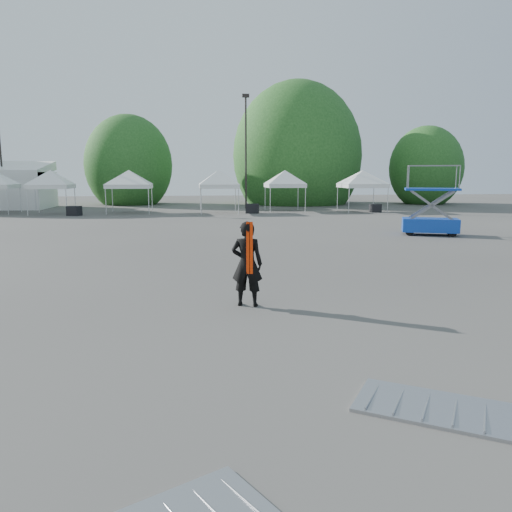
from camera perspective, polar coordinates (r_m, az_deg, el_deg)
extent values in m
plane|color=#474442|center=(12.54, 0.54, -4.48)|extent=(120.00, 120.00, 0.00)
cylinder|color=black|center=(48.93, -27.19, 10.66)|extent=(0.16, 0.16, 10.00)
cylinder|color=black|center=(44.35, -1.17, 11.58)|extent=(0.16, 0.16, 9.50)
cube|color=black|center=(44.81, -1.19, 17.85)|extent=(0.60, 0.25, 0.30)
cylinder|color=#382314|center=(52.49, -14.22, 7.00)|extent=(0.36, 0.36, 2.27)
ellipsoid|color=#1D4C19|center=(52.47, -14.34, 10.06)|extent=(4.16, 4.16, 4.78)
cylinder|color=#382314|center=(52.19, 4.65, 7.53)|extent=(0.36, 0.36, 2.80)
ellipsoid|color=#1D4C19|center=(52.20, 4.70, 11.32)|extent=(5.12, 5.12, 5.89)
cylinder|color=#382314|center=(54.50, 18.69, 6.78)|extent=(0.36, 0.36, 2.10)
ellipsoid|color=#1D4C19|center=(54.47, 18.84, 9.50)|extent=(3.84, 3.84, 4.42)
cylinder|color=silver|center=(41.81, -26.53, 5.61)|extent=(0.06, 0.06, 2.00)
cylinder|color=silver|center=(44.55, -25.31, 5.86)|extent=(0.06, 0.06, 2.00)
cylinder|color=silver|center=(40.21, -24.71, 5.63)|extent=(0.06, 0.06, 2.00)
cylinder|color=silver|center=(39.47, -20.85, 5.81)|extent=(0.06, 0.06, 2.00)
cylinder|color=silver|center=(42.87, -23.61, 5.88)|extent=(0.06, 0.06, 2.00)
cylinder|color=silver|center=(42.17, -19.97, 6.05)|extent=(0.06, 0.06, 2.00)
cube|color=white|center=(41.12, -22.38, 7.35)|extent=(2.97, 2.97, 0.30)
pyramid|color=white|center=(41.11, -22.49, 9.09)|extent=(4.21, 4.21, 1.10)
cylinder|color=silver|center=(39.05, -16.79, 5.99)|extent=(0.06, 0.06, 2.00)
cylinder|color=silver|center=(38.65, -12.16, 6.15)|extent=(0.06, 0.06, 2.00)
cylinder|color=silver|center=(42.16, -16.09, 6.24)|extent=(0.06, 0.06, 2.00)
cylinder|color=silver|center=(41.79, -11.80, 6.38)|extent=(0.06, 0.06, 2.00)
cube|color=white|center=(40.34, -14.27, 7.73)|extent=(3.35, 3.35, 0.30)
pyramid|color=white|center=(40.33, -14.34, 9.51)|extent=(4.73, 4.73, 1.10)
cylinder|color=silver|center=(37.95, -6.29, 6.25)|extent=(0.06, 0.06, 2.00)
cylinder|color=silver|center=(38.10, -2.01, 6.31)|extent=(0.06, 0.06, 2.00)
cylinder|color=silver|center=(40.77, -6.36, 6.45)|extent=(0.06, 0.06, 2.00)
cylinder|color=silver|center=(40.91, -2.37, 6.51)|extent=(0.06, 0.06, 2.00)
cube|color=white|center=(39.37, -4.27, 7.96)|extent=(3.03, 3.03, 0.30)
pyramid|color=white|center=(39.36, -4.30, 9.78)|extent=(4.29, 4.29, 1.10)
cylinder|color=silver|center=(39.84, 1.64, 6.44)|extent=(0.06, 0.06, 2.00)
cylinder|color=silver|center=(40.38, 5.66, 6.44)|extent=(0.06, 0.06, 2.00)
cylinder|color=silver|center=(42.66, 1.05, 6.63)|extent=(0.06, 0.06, 2.00)
cylinder|color=silver|center=(43.16, 4.82, 6.63)|extent=(0.06, 0.06, 2.00)
cube|color=white|center=(41.45, 3.31, 8.04)|extent=(3.05, 3.05, 0.30)
pyramid|color=white|center=(41.44, 3.32, 9.76)|extent=(4.31, 4.31, 1.10)
cylinder|color=silver|center=(39.77, 10.58, 6.28)|extent=(0.06, 0.06, 2.00)
cylinder|color=silver|center=(40.83, 14.83, 6.21)|extent=(0.06, 0.06, 2.00)
cylinder|color=silver|center=(42.78, 9.29, 6.52)|extent=(0.06, 0.06, 2.00)
cylinder|color=silver|center=(43.78, 13.29, 6.46)|extent=(0.06, 0.06, 2.00)
cube|color=white|center=(41.72, 12.05, 7.86)|extent=(3.36, 3.36, 0.30)
pyramid|color=white|center=(41.71, 12.11, 9.57)|extent=(4.75, 4.75, 1.10)
imported|color=black|center=(11.35, -1.04, -0.90)|extent=(0.81, 0.64, 1.95)
cube|color=#FB3005|center=(11.09, -0.94, 0.91)|extent=(0.16, 0.03, 1.17)
cube|color=#0B2895|center=(26.33, 19.27, 3.36)|extent=(2.96, 2.18, 0.66)
cube|color=#0B2895|center=(26.23, 19.48, 7.21)|extent=(2.83, 2.09, 0.11)
cylinder|color=black|center=(25.73, 17.15, 2.67)|extent=(0.43, 0.30, 0.40)
cylinder|color=black|center=(25.94, 21.55, 2.48)|extent=(0.43, 0.30, 0.40)
cylinder|color=black|center=(26.83, 17.01, 2.93)|extent=(0.43, 0.30, 0.40)
cylinder|color=black|center=(27.03, 21.23, 2.75)|extent=(0.43, 0.30, 0.40)
cube|color=#95979C|center=(7.07, 20.38, -16.09)|extent=(2.34, 2.02, 0.05)
cube|color=black|center=(39.02, -20.06, 4.87)|extent=(1.09, 0.98, 0.70)
cube|color=black|center=(38.99, -0.42, 5.45)|extent=(1.11, 0.98, 0.73)
cube|color=black|center=(41.13, 13.48, 5.33)|extent=(0.84, 0.66, 0.65)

